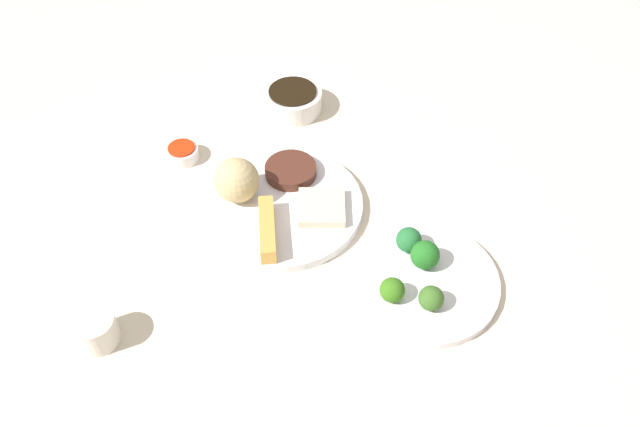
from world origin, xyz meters
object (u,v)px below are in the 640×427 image
(soy_sauce_bowl, at_px, (293,101))
(sauce_ramekin_sweet_and_sour, at_px, (182,154))
(main_plate, at_px, (280,206))
(teacup, at_px, (97,330))
(broccoli_plate, at_px, (423,280))

(soy_sauce_bowl, xyz_separation_m, sauce_ramekin_sweet_and_sour, (-0.23, -0.08, -0.01))
(main_plate, distance_m, teacup, 0.35)
(broccoli_plate, xyz_separation_m, sauce_ramekin_sweet_and_sour, (-0.30, 0.39, 0.00))
(main_plate, distance_m, soy_sauce_bowl, 0.27)
(main_plate, xyz_separation_m, sauce_ramekin_sweet_and_sour, (-0.14, 0.18, 0.00))
(main_plate, bearing_deg, soy_sauce_bowl, 69.49)
(sauce_ramekin_sweet_and_sour, bearing_deg, soy_sauce_bowl, 18.33)
(broccoli_plate, height_order, soy_sauce_bowl, soy_sauce_bowl)
(broccoli_plate, bearing_deg, main_plate, 128.03)
(soy_sauce_bowl, bearing_deg, teacup, -133.89)
(soy_sauce_bowl, bearing_deg, main_plate, -110.51)
(main_plate, height_order, sauce_ramekin_sweet_and_sour, sauce_ramekin_sweet_and_sour)
(sauce_ramekin_sweet_and_sour, relative_size, teacup, 1.01)
(main_plate, xyz_separation_m, broccoli_plate, (0.17, -0.21, -0.00))
(teacup, bearing_deg, broccoli_plate, -5.63)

